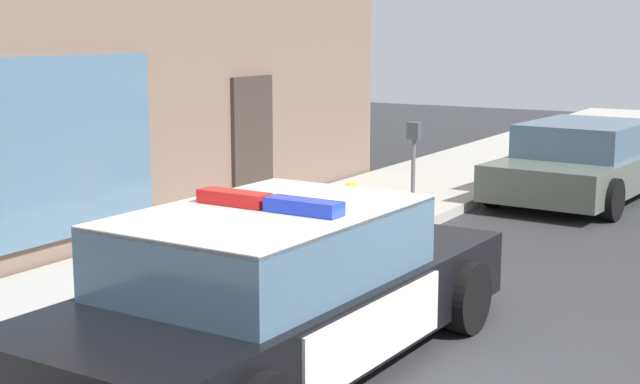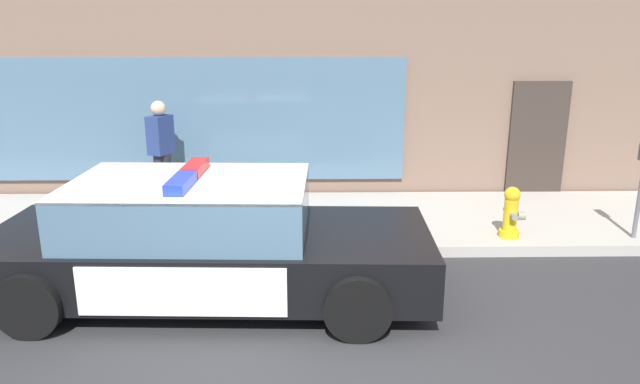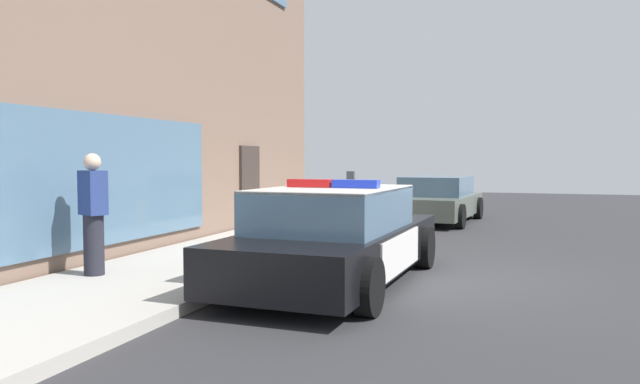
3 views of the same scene
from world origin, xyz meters
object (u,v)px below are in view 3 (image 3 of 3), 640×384
fire_hydrant (325,219)px  pedestrian_on_sidewalk (93,214)px  police_cruiser (336,236)px  car_down_street (437,200)px  parking_meter (351,188)px

fire_hydrant → pedestrian_on_sidewalk: 5.50m
police_cruiser → car_down_street: 8.98m
police_cruiser → car_down_street: bearing=1.0°
car_down_street → police_cruiser: bearing=-176.3°
car_down_street → pedestrian_on_sidewalk: (-10.20, 3.35, 0.38)m
police_cruiser → car_down_street: police_cruiser is taller
car_down_street → parking_meter: (-3.25, 1.59, 0.45)m
parking_meter → pedestrian_on_sidewalk: bearing=165.8°
pedestrian_on_sidewalk → parking_meter: pedestrian_on_sidewalk is taller
fire_hydrant → car_down_street: bearing=-18.3°
fire_hydrant → car_down_street: (4.99, -1.65, 0.13)m
car_down_street → pedestrian_on_sidewalk: pedestrian_on_sidewalk is taller
fire_hydrant → car_down_street: car_down_street is taller
parking_meter → police_cruiser: bearing=-166.0°
police_cruiser → fire_hydrant: size_ratio=6.89×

